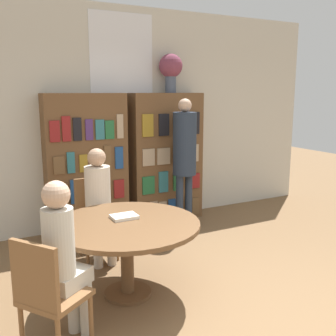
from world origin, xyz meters
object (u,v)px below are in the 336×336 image
object	(u,v)px
seated_reader_right	(64,254)
chair_left_side	(95,213)
seated_reader_left	(99,198)
bookshelf_right	(166,158)
bookshelf_left	(86,165)
chair_near_camera	(47,293)
librarian_standing	(184,150)
flower_vase	(171,68)
reading_table	(127,233)

from	to	relation	value
seated_reader_right	chair_left_side	bearing A→B (deg)	119.97
seated_reader_left	seated_reader_right	size ratio (longest dim) A/B	1.00
bookshelf_right	seated_reader_right	xyz separation A→B (m)	(-2.01, -2.29, -0.20)
chair_left_side	bookshelf_left	bearing A→B (deg)	-99.75
bookshelf_left	chair_near_camera	distance (m)	2.62
bookshelf_right	librarian_standing	distance (m)	0.53
chair_near_camera	seated_reader_right	distance (m)	0.28
flower_vase	bookshelf_left	bearing A→B (deg)	-179.78
seated_reader_left	seated_reader_right	xyz separation A→B (m)	(-0.68, -1.30, -0.02)
bookshelf_right	seated_reader_left	world-z (taller)	bookshelf_right
bookshelf_left	reading_table	bearing A→B (deg)	-95.08
bookshelf_left	seated_reader_left	distance (m)	1.01
seated_reader_right	librarian_standing	xyz separation A→B (m)	(2.03, 1.78, 0.38)
bookshelf_left	chair_left_side	bearing A→B (deg)	-100.45
flower_vase	chair_left_side	distance (m)	2.33
flower_vase	bookshelf_right	bearing A→B (deg)	-176.28
bookshelf_left	bookshelf_right	xyz separation A→B (m)	(1.18, -0.00, -0.00)
chair_near_camera	librarian_standing	xyz separation A→B (m)	(2.18, 1.89, 0.59)
flower_vase	reading_table	size ratio (longest dim) A/B	0.40
bookshelf_left	chair_near_camera	world-z (taller)	bookshelf_left
bookshelf_right	flower_vase	size ratio (longest dim) A/B	3.44
bookshelf_left	chair_left_side	world-z (taller)	bookshelf_left
chair_near_camera	bookshelf_right	bearing A→B (deg)	102.61
chair_near_camera	chair_left_side	bearing A→B (deg)	117.00
bookshelf_right	seated_reader_left	distance (m)	1.67
chair_near_camera	seated_reader_right	bearing A→B (deg)	90.00
chair_left_side	librarian_standing	xyz separation A→B (m)	(1.34, 0.31, 0.59)
reading_table	bookshelf_right	bearing A→B (deg)	53.49
librarian_standing	flower_vase	bearing A→B (deg)	83.30
reading_table	seated_reader_left	bearing A→B (deg)	89.30
bookshelf_left	librarian_standing	xyz separation A→B (m)	(1.20, -0.50, 0.18)
librarian_standing	seated_reader_right	bearing A→B (deg)	-138.62
bookshelf_left	seated_reader_right	bearing A→B (deg)	-109.96
bookshelf_right	chair_near_camera	distance (m)	3.25
bookshelf_left	seated_reader_left	bearing A→B (deg)	-98.73
flower_vase	librarian_standing	bearing A→B (deg)	-96.70
chair_near_camera	seated_reader_left	xyz separation A→B (m)	(0.83, 1.41, 0.23)
flower_vase	chair_left_side	bearing A→B (deg)	-149.98
bookshelf_left	seated_reader_right	distance (m)	2.44
flower_vase	seated_reader_right	xyz separation A→B (m)	(-2.09, -2.29, -1.47)
bookshelf_right	chair_left_side	size ratio (longest dim) A/B	2.05
bookshelf_right	seated_reader_right	bearing A→B (deg)	-131.33
chair_left_side	seated_reader_right	distance (m)	1.64
bookshelf_right	flower_vase	world-z (taller)	flower_vase
bookshelf_right	librarian_standing	xyz separation A→B (m)	(0.02, -0.50, 0.18)
seated_reader_right	bookshelf_right	bearing A→B (deg)	103.37
reading_table	chair_near_camera	world-z (taller)	chair_near_camera
bookshelf_left	reading_table	world-z (taller)	bookshelf_left
bookshelf_left	reading_table	distance (m)	1.85
reading_table	librarian_standing	distance (m)	1.95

